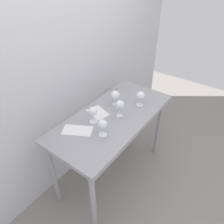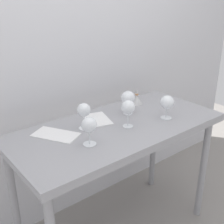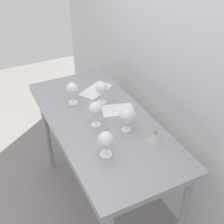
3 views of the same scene
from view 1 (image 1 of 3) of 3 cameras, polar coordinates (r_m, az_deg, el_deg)
name	(u,v)px [view 1 (image 1 of 3)]	position (r m, az deg, el deg)	size (l,w,h in m)	color
ground_plane	(112,172)	(2.73, 0.14, -16.13)	(6.00, 6.00, 0.00)	gray
back_wall	(73,66)	(2.18, -10.50, 12.25)	(3.80, 0.04, 2.60)	silver
steel_counter	(113,123)	(2.16, 0.29, -3.14)	(1.40, 0.65, 0.90)	#95959A
wine_glass_near_left	(102,125)	(1.80, -2.61, -3.48)	(0.09, 0.09, 0.16)	white
wine_glass_far_left	(93,112)	(1.95, -5.27, 0.06)	(0.08, 0.08, 0.17)	white
wine_glass_far_right	(115,95)	(2.19, 0.83, 4.52)	(0.10, 0.10, 0.17)	white
wine_glass_near_center	(120,105)	(2.02, 2.14, 1.89)	(0.09, 0.09, 0.18)	white
wine_glass_near_right	(140,96)	(2.21, 7.75, 4.33)	(0.09, 0.09, 0.16)	white
tasting_sheet_upper	(77,130)	(1.94, -9.41, -4.94)	(0.14, 0.27, 0.00)	white
tasting_sheet_lower	(98,112)	(2.14, -3.90, -0.12)	(0.15, 0.22, 0.00)	white
decanter_funnel	(117,92)	(2.41, 1.34, 5.53)	(0.09, 0.09, 0.12)	#B9B9B9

